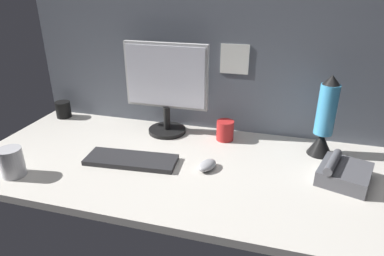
# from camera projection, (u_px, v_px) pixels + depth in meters

# --- Properties ---
(ground_plane) EXTENTS (1.80, 0.80, 0.03)m
(ground_plane) POSITION_uv_depth(u_px,v_px,m) (192.00, 165.00, 1.37)
(ground_plane) COLOR beige
(cubicle_wall_back) EXTENTS (1.80, 0.06, 0.77)m
(cubicle_wall_back) POSITION_uv_depth(u_px,v_px,m) (214.00, 49.00, 1.53)
(cubicle_wall_back) COLOR #565B66
(cubicle_wall_back) RESTS_ON ground_plane
(monitor) EXTENTS (0.39, 0.18, 0.43)m
(monitor) POSITION_uv_depth(u_px,v_px,m) (166.00, 85.00, 1.53)
(monitor) COLOR black
(monitor) RESTS_ON ground_plane
(keyboard) EXTENTS (0.38, 0.16, 0.02)m
(keyboard) POSITION_uv_depth(u_px,v_px,m) (131.00, 160.00, 1.35)
(keyboard) COLOR #262628
(keyboard) RESTS_ON ground_plane
(mouse) EXTENTS (0.08, 0.11, 0.03)m
(mouse) POSITION_uv_depth(u_px,v_px,m) (207.00, 165.00, 1.30)
(mouse) COLOR #99999E
(mouse) RESTS_ON ground_plane
(mug_black_travel) EXTENTS (0.08, 0.08, 0.09)m
(mug_black_travel) POSITION_uv_depth(u_px,v_px,m) (63.00, 109.00, 1.78)
(mug_black_travel) COLOR black
(mug_black_travel) RESTS_ON ground_plane
(mug_steel) EXTENTS (0.09, 0.09, 0.11)m
(mug_steel) POSITION_uv_depth(u_px,v_px,m) (12.00, 162.00, 1.25)
(mug_steel) COLOR #B2B2B7
(mug_steel) RESTS_ON ground_plane
(mug_red_plastic) EXTENTS (0.08, 0.08, 0.09)m
(mug_red_plastic) POSITION_uv_depth(u_px,v_px,m) (225.00, 130.00, 1.53)
(mug_red_plastic) COLOR red
(mug_red_plastic) RESTS_ON ground_plane
(lava_lamp) EXTENTS (0.11, 0.11, 0.34)m
(lava_lamp) POSITION_uv_depth(u_px,v_px,m) (324.00, 123.00, 1.36)
(lava_lamp) COLOR black
(lava_lamp) RESTS_ON ground_plane
(desk_phone) EXTENTS (0.22, 0.23, 0.09)m
(desk_phone) POSITION_uv_depth(u_px,v_px,m) (343.00, 173.00, 1.22)
(desk_phone) COLOR #4C4C51
(desk_phone) RESTS_ON ground_plane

